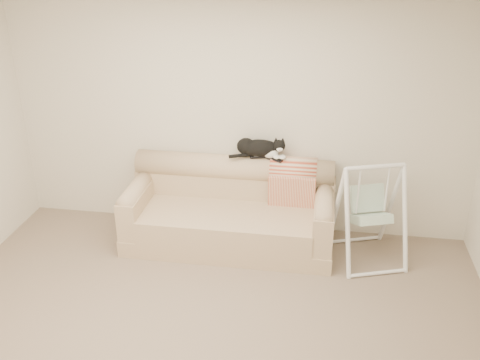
% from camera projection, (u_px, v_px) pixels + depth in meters
% --- Properties ---
extents(ground_plane, '(5.00, 5.00, 0.00)m').
position_uv_depth(ground_plane, '(202.00, 340.00, 4.45)').
color(ground_plane, '#6F5C4D').
rests_on(ground_plane, ground).
extents(room_shell, '(5.04, 4.04, 2.60)m').
position_uv_depth(room_shell, '(196.00, 173.00, 3.80)').
color(room_shell, beige).
rests_on(room_shell, ground).
extents(sofa, '(2.20, 0.93, 0.90)m').
position_uv_depth(sofa, '(230.00, 212.00, 5.75)').
color(sofa, tan).
rests_on(sofa, ground).
extents(remote_a, '(0.19, 0.09, 0.03)m').
position_uv_depth(remote_a, '(258.00, 157.00, 5.70)').
color(remote_a, black).
rests_on(remote_a, sofa).
extents(remote_b, '(0.17, 0.12, 0.02)m').
position_uv_depth(remote_b, '(275.00, 159.00, 5.63)').
color(remote_b, black).
rests_on(remote_b, sofa).
extents(tuxedo_cat, '(0.61, 0.26, 0.24)m').
position_uv_depth(tuxedo_cat, '(259.00, 148.00, 5.65)').
color(tuxedo_cat, black).
rests_on(tuxedo_cat, sofa).
extents(throw_blanket, '(0.49, 0.38, 0.58)m').
position_uv_depth(throw_blanket, '(293.00, 175.00, 5.71)').
color(throw_blanket, '#B84127').
rests_on(throw_blanket, sofa).
extents(baby_swing, '(0.83, 0.86, 1.06)m').
position_uv_depth(baby_swing, '(370.00, 213.00, 5.36)').
color(baby_swing, white).
rests_on(baby_swing, ground).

